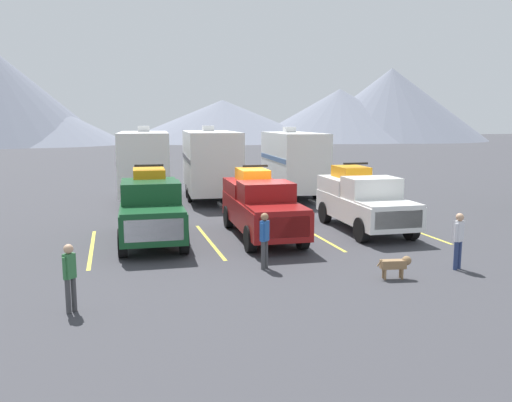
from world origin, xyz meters
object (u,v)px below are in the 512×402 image
at_px(pickup_truck_a, 151,207).
at_px(pickup_truck_c, 363,200).
at_px(camper_trailer_c, 293,161).
at_px(person_c, 70,273).
at_px(person_b, 265,237).
at_px(pickup_truck_b, 261,205).
at_px(person_a, 459,237).
at_px(camper_trailer_a, 144,162).
at_px(camper_trailer_b, 211,161).
at_px(dog, 397,264).

height_order(pickup_truck_a, pickup_truck_c, pickup_truck_a).
bearing_deg(pickup_truck_c, camper_trailer_c, 88.33).
bearing_deg(pickup_truck_a, person_c, -108.81).
distance_m(pickup_truck_a, person_b, 5.24).
height_order(pickup_truck_b, pickup_truck_c, pickup_truck_c).
xyz_separation_m(pickup_truck_a, pickup_truck_b, (3.93, -0.22, -0.05)).
xyz_separation_m(person_a, person_b, (-5.30, 1.52, -0.00)).
distance_m(camper_trailer_a, camper_trailer_c, 8.00).
distance_m(pickup_truck_c, camper_trailer_a, 12.33).
relative_size(pickup_truck_b, camper_trailer_b, 0.73).
height_order(pickup_truck_c, person_c, pickup_truck_c).
height_order(camper_trailer_a, person_b, camper_trailer_a).
distance_m(pickup_truck_b, pickup_truck_c, 4.15).
relative_size(pickup_truck_c, camper_trailer_b, 0.67).
bearing_deg(dog, person_a, 9.17).
bearing_deg(camper_trailer_c, dog, -98.80).
xyz_separation_m(person_c, dog, (8.25, 0.31, -0.48)).
relative_size(pickup_truck_b, camper_trailer_c, 0.80).
relative_size(camper_trailer_a, person_b, 4.57).
relative_size(pickup_truck_a, pickup_truck_c, 1.00).
height_order(camper_trailer_a, camper_trailer_c, camper_trailer_a).
bearing_deg(pickup_truck_a, person_b, -56.71).
bearing_deg(camper_trailer_a, pickup_truck_b, -69.83).
bearing_deg(person_c, dog, 2.16).
distance_m(person_b, dog, 3.70).
xyz_separation_m(camper_trailer_a, dog, (5.65, -15.70, -1.65)).
bearing_deg(person_b, pickup_truck_c, 39.19).
height_order(pickup_truck_c, camper_trailer_a, camper_trailer_a).
distance_m(camper_trailer_a, dog, 16.76).
height_order(pickup_truck_b, camper_trailer_b, camper_trailer_b).
height_order(pickup_truck_c, camper_trailer_c, camper_trailer_c).
relative_size(camper_trailer_b, camper_trailer_c, 1.08).
bearing_deg(person_a, pickup_truck_b, 126.81).
height_order(pickup_truck_b, person_a, pickup_truck_b).
xyz_separation_m(person_a, person_c, (-10.40, -0.66, -0.05)).
bearing_deg(pickup_truck_b, dog, -70.80).
relative_size(pickup_truck_a, camper_trailer_c, 0.72).
xyz_separation_m(camper_trailer_b, dog, (2.18, -15.57, -1.66)).
height_order(pickup_truck_b, camper_trailer_c, camper_trailer_c).
bearing_deg(camper_trailer_c, pickup_truck_c, -91.67).
relative_size(pickup_truck_c, person_b, 3.32).
bearing_deg(dog, pickup_truck_b, 109.20).
distance_m(pickup_truck_c, person_a, 5.77).
bearing_deg(person_b, dog, -30.58).
distance_m(camper_trailer_b, person_c, 17.04).
bearing_deg(camper_trailer_b, person_c, -110.94).
height_order(pickup_truck_a, camper_trailer_a, camper_trailer_a).
relative_size(pickup_truck_c, person_a, 3.31).
distance_m(pickup_truck_c, dog, 6.49).
height_order(camper_trailer_a, dog, camper_trailer_a).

